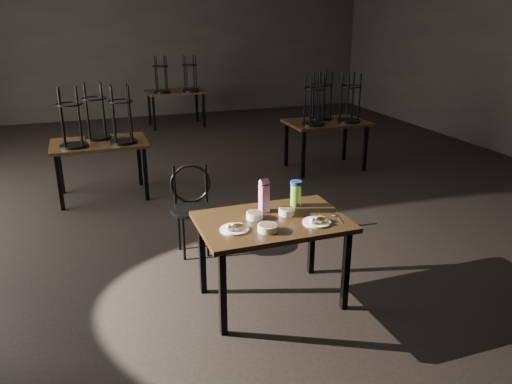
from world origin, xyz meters
name	(u,v)px	position (x,y,z in m)	size (l,w,h in m)	color
room	(231,11)	(-0.06, 0.01, 2.33)	(12.00, 12.04, 3.22)	black
main_table	(272,228)	(-0.46, -2.36, 0.67)	(1.20, 0.80, 0.75)	black
plate_left	(234,228)	(-0.81, -2.45, 0.77)	(0.22, 0.22, 0.07)	white
plate_right	(317,221)	(-0.15, -2.54, 0.77)	(0.23, 0.23, 0.07)	white
bowl_near	(255,215)	(-0.59, -2.29, 0.78)	(0.14, 0.14, 0.05)	white
bowl_far	(287,211)	(-0.31, -2.30, 0.78)	(0.13, 0.13, 0.05)	white
bowl_big	(267,228)	(-0.58, -2.55, 0.78)	(0.15, 0.15, 0.05)	white
juice_carton	(264,196)	(-0.46, -2.17, 0.88)	(0.08, 0.08, 0.29)	#8D196E
water_bottle	(296,193)	(-0.16, -2.14, 0.87)	(0.12, 0.12, 0.22)	#77C439
spoon	(335,216)	(0.05, -2.47, 0.75)	(0.05, 0.21, 0.01)	silver
bentwood_chair	(191,202)	(-0.88, -1.20, 0.53)	(0.45, 0.44, 0.89)	black
bg_table_left	(99,140)	(-1.64, 0.73, 0.78)	(1.20, 0.80, 1.48)	black
bg_table_right	(327,120)	(1.70, 0.89, 0.78)	(1.20, 0.80, 1.48)	black
bg_table_far	(176,91)	(0.11, 4.67, 0.75)	(1.20, 0.80, 1.48)	black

